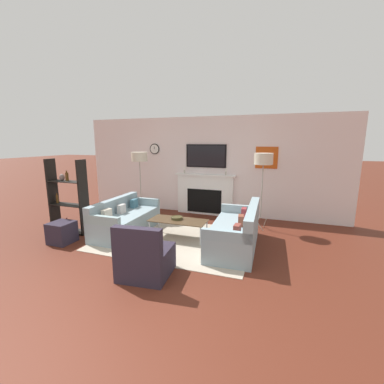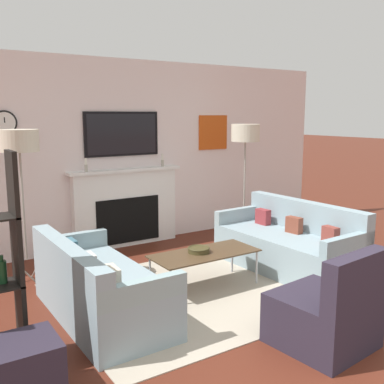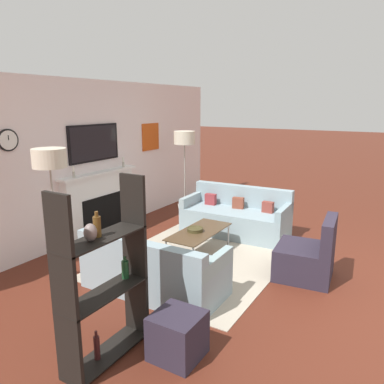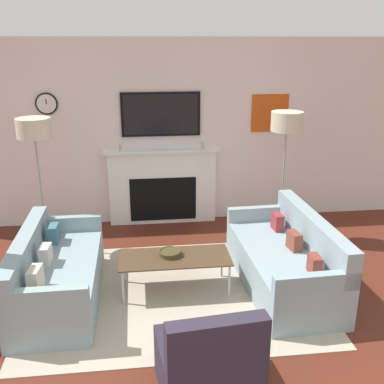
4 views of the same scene
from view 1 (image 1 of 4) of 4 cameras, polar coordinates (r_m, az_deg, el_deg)
name	(u,v)px [view 1 (image 1 of 4)]	position (r m, az deg, el deg)	size (l,w,h in m)	color
ground_plane	(78,329)	(3.45, -24.06, -25.99)	(60.00, 60.00, 0.00)	#552316
fireplace_wall	(206,171)	(7.23, 3.18, 4.72)	(7.48, 0.28, 2.70)	silver
area_rug	(176,239)	(5.52, -3.47, -10.39)	(3.12, 2.35, 0.01)	#B2A591
couch_left	(125,220)	(6.00, -14.63, -6.11)	(0.81, 1.78, 0.76)	#8BA2AB
couch_right	(236,233)	(5.09, 9.82, -8.92)	(0.90, 1.88, 0.83)	#8BA2AB
armchair	(145,259)	(4.08, -10.40, -14.37)	(0.79, 0.79, 0.86)	#2A2332
coffee_table	(178,221)	(5.44, -3.10, -6.49)	(1.21, 0.53, 0.41)	#4C3823
decorative_bowl	(177,218)	(5.48, -3.40, -5.73)	(0.25, 0.25, 0.06)	#423B1F
floor_lamp_left	(139,158)	(7.04, -11.59, 7.49)	(0.42, 0.42, 1.76)	#9E998E
floor_lamp_right	(264,160)	(6.05, 15.61, 6.88)	(0.42, 0.42, 1.78)	#9E998E
shelf_unit	(68,198)	(6.37, -25.84, -1.22)	(0.91, 0.28, 1.66)	black
ottoman	(62,232)	(5.90, -26.94, -8.02)	(0.44, 0.44, 0.43)	#2A2332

